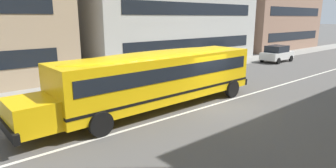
% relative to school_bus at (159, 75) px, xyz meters
% --- Properties ---
extents(ground_plane, '(400.00, 400.00, 0.00)m').
position_rel_school_bus_xyz_m(ground_plane, '(2.46, -1.42, -1.66)').
color(ground_plane, '#54514F').
extents(sidewalk_far, '(120.00, 3.00, 0.01)m').
position_rel_school_bus_xyz_m(sidewalk_far, '(2.46, 6.66, -1.65)').
color(sidewalk_far, gray).
rests_on(sidewalk_far, ground_plane).
extents(lane_centreline, '(110.00, 0.16, 0.01)m').
position_rel_school_bus_xyz_m(lane_centreline, '(2.46, -1.42, -1.66)').
color(lane_centreline, silver).
rests_on(lane_centreline, ground_plane).
extents(school_bus, '(12.55, 2.98, 2.80)m').
position_rel_school_bus_xyz_m(school_bus, '(0.00, 0.00, 0.00)').
color(school_bus, yellow).
rests_on(school_bus, ground_plane).
extents(parked_car_white_mid_block, '(3.95, 1.97, 1.64)m').
position_rel_school_bus_xyz_m(parked_car_white_mid_block, '(18.29, 4.06, -0.82)').
color(parked_car_white_mid_block, silver).
rests_on(parked_car_white_mid_block, ground_plane).
extents(apartment_block_far_right, '(15.55, 10.71, 13.30)m').
position_rel_school_bus_xyz_m(apartment_block_far_right, '(29.91, 13.49, 4.99)').
color(apartment_block_far_right, '#93705B').
rests_on(apartment_block_far_right, ground_plane).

